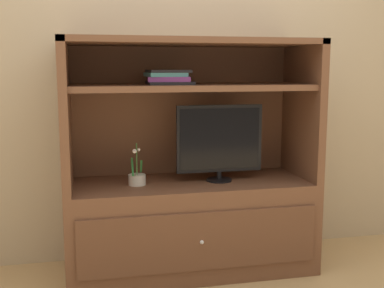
% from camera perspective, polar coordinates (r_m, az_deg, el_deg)
% --- Properties ---
extents(painted_rear_wall, '(6.00, 0.10, 2.80)m').
position_cam_1_polar(painted_rear_wall, '(3.36, -1.49, 10.56)').
color(painted_rear_wall, tan).
rests_on(painted_rear_wall, ground_plane).
extents(media_console, '(1.57, 0.63, 1.48)m').
position_cam_1_polar(media_console, '(3.14, -0.23, -6.44)').
color(media_console, brown).
rests_on(media_console, ground_plane).
extents(tv_monitor, '(0.56, 0.16, 0.49)m').
position_cam_1_polar(tv_monitor, '(3.07, 3.28, 0.38)').
color(tv_monitor, black).
rests_on(tv_monitor, media_console).
extents(potted_plant, '(0.11, 0.14, 0.26)m').
position_cam_1_polar(potted_plant, '(3.02, -6.53, -4.05)').
color(potted_plant, beige).
rests_on(potted_plant, media_console).
extents(magazine_stack, '(0.29, 0.35, 0.09)m').
position_cam_1_polar(magazine_stack, '(3.00, -2.91, 7.88)').
color(magazine_stack, black).
rests_on(magazine_stack, media_console).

